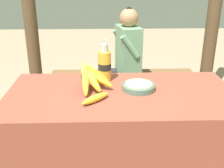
% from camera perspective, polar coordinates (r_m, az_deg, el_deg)
% --- Properties ---
extents(market_counter, '(1.48, 0.75, 0.73)m').
position_cam_1_polar(market_counter, '(1.98, 1.78, -11.53)').
color(market_counter, brown).
rests_on(market_counter, ground_plane).
extents(banana_bunch_ripe, '(0.22, 0.35, 0.18)m').
position_cam_1_polar(banana_bunch_ripe, '(1.84, -4.02, 1.49)').
color(banana_bunch_ripe, '#4C381E').
rests_on(banana_bunch_ripe, market_counter).
extents(serving_bowl, '(0.22, 0.22, 0.04)m').
position_cam_1_polar(serving_bowl, '(1.85, 5.41, -0.44)').
color(serving_bowl, '#4C6B5B').
rests_on(serving_bowl, market_counter).
extents(water_bottle, '(0.09, 0.09, 0.30)m').
position_cam_1_polar(water_bottle, '(1.97, -1.51, 3.84)').
color(water_bottle, gold).
rests_on(water_bottle, market_counter).
extents(loose_banana_front, '(0.18, 0.18, 0.04)m').
position_cam_1_polar(loose_banana_front, '(1.67, -3.36, -2.93)').
color(loose_banana_front, gold).
rests_on(loose_banana_front, market_counter).
extents(wooden_bench, '(1.55, 0.32, 0.43)m').
position_cam_1_polar(wooden_bench, '(3.06, 2.22, 0.82)').
color(wooden_bench, brown).
rests_on(wooden_bench, ground_plane).
extents(seated_vendor, '(0.44, 0.42, 1.14)m').
position_cam_1_polar(seated_vendor, '(2.92, 2.45, 5.94)').
color(seated_vendor, '#232328').
rests_on(seated_vendor, ground_plane).
extents(banana_bunch_green, '(0.19, 0.32, 0.15)m').
position_cam_1_polar(banana_bunch_green, '(3.00, -5.25, 3.31)').
color(banana_bunch_green, '#4C381E').
rests_on(banana_bunch_green, wooden_bench).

